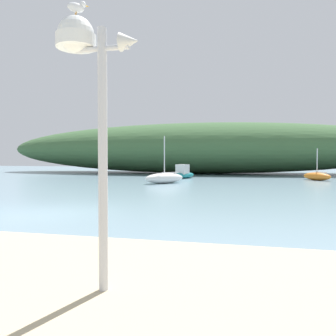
% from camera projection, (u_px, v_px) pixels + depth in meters
% --- Properties ---
extents(ground_plane, '(120.00, 120.00, 0.00)m').
position_uv_depth(ground_plane, '(50.00, 213.00, 11.26)').
color(ground_plane, '#7A99A8').
extents(distant_hill, '(51.43, 12.97, 6.28)m').
position_uv_depth(distant_hill, '(198.00, 148.00, 41.41)').
color(distant_hill, '#3D6038').
rests_on(distant_hill, ground).
extents(mast_structure, '(1.09, 0.51, 3.51)m').
position_uv_depth(mast_structure, '(86.00, 65.00, 4.20)').
color(mast_structure, silver).
rests_on(mast_structure, beach_sand).
extents(seagull_on_radar, '(0.24, 0.25, 0.21)m').
position_uv_depth(seagull_on_radar, '(77.00, 7.00, 4.21)').
color(seagull_on_radar, orange).
rests_on(seagull_on_radar, mast_structure).
extents(sailboat_mid_channel, '(2.42, 2.68, 2.73)m').
position_uv_depth(sailboat_mid_channel, '(317.00, 176.00, 28.11)').
color(sailboat_mid_channel, orange).
rests_on(sailboat_mid_channel, ground).
extents(motorboat_inner_mooring, '(2.16, 3.23, 1.32)m').
position_uv_depth(motorboat_inner_mooring, '(184.00, 173.00, 30.91)').
color(motorboat_inner_mooring, teal).
rests_on(motorboat_inner_mooring, ground).
extents(sailboat_by_sandbar, '(3.02, 3.10, 3.55)m').
position_uv_depth(sailboat_by_sandbar, '(164.00, 178.00, 24.70)').
color(sailboat_by_sandbar, white).
rests_on(sailboat_by_sandbar, ground).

